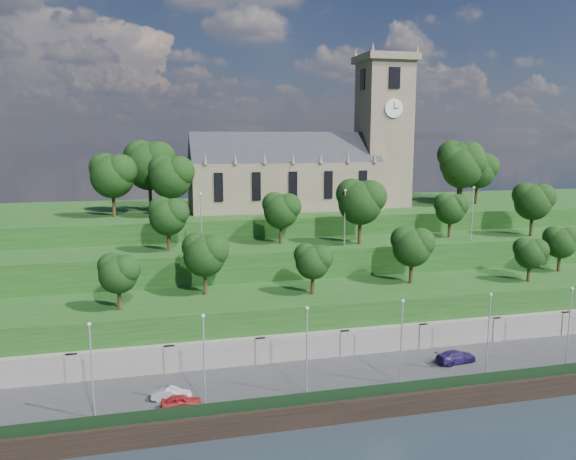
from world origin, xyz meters
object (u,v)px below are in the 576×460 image
object	(u,v)px
church	(311,165)
car_right	(456,357)
car_middle	(171,394)
car_left	(181,401)

from	to	relation	value
church	car_right	world-z (taller)	church
car_middle	car_right	world-z (taller)	car_right
car_left	car_middle	world-z (taller)	car_left
car_left	car_middle	xyz separation A→B (m)	(-0.84, 1.82, -0.01)
car_left	car_middle	size ratio (longest dim) A/B	0.99
car_middle	car_right	xyz separation A→B (m)	(31.70, 1.76, 0.07)
car_left	car_right	world-z (taller)	car_right
car_middle	car_right	bearing A→B (deg)	-71.56
church	car_left	xyz separation A→B (m)	(-25.03, -43.27, -19.89)
church	car_middle	world-z (taller)	church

